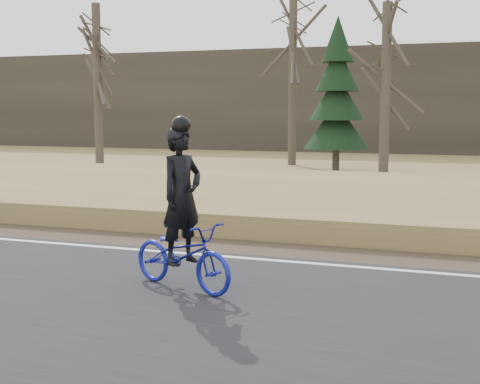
% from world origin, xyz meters
% --- Properties ---
extents(ground, '(120.00, 120.00, 0.00)m').
position_xyz_m(ground, '(0.00, 0.00, 0.00)').
color(ground, olive).
rests_on(ground, ground).
extents(road, '(120.00, 6.00, 0.06)m').
position_xyz_m(road, '(0.00, -2.50, 0.03)').
color(road, black).
rests_on(road, ground).
extents(edge_line, '(120.00, 0.12, 0.01)m').
position_xyz_m(edge_line, '(0.00, 0.20, 0.07)').
color(edge_line, silver).
rests_on(edge_line, road).
extents(shoulder, '(120.00, 1.60, 0.04)m').
position_xyz_m(shoulder, '(0.00, 1.20, 0.02)').
color(shoulder, '#473A2B').
rests_on(shoulder, ground).
extents(embankment, '(120.00, 5.00, 0.44)m').
position_xyz_m(embankment, '(0.00, 4.20, 0.22)').
color(embankment, olive).
rests_on(embankment, ground).
extents(ballast, '(120.00, 3.00, 0.45)m').
position_xyz_m(ballast, '(0.00, 8.00, 0.23)').
color(ballast, slate).
rests_on(ballast, ground).
extents(railroad, '(120.00, 2.40, 0.29)m').
position_xyz_m(railroad, '(0.00, 8.00, 0.53)').
color(railroad, black).
rests_on(railroad, ballast).
extents(treeline_backdrop, '(120.00, 4.00, 6.00)m').
position_xyz_m(treeline_backdrop, '(0.00, 30.00, 3.00)').
color(treeline_backdrop, '#383328').
rests_on(treeline_backdrop, ground).
extents(cyclist, '(1.85, 1.20, 2.31)m').
position_xyz_m(cyclist, '(-3.66, -1.80, 0.81)').
color(cyclist, navy).
rests_on(cyclist, road).
extents(bare_tree_far_left, '(0.36, 0.36, 6.77)m').
position_xyz_m(bare_tree_far_left, '(-14.95, 14.63, 3.39)').
color(bare_tree_far_left, '#4B4237').
rests_on(bare_tree_far_left, ground).
extents(bare_tree_left, '(0.36, 0.36, 8.60)m').
position_xyz_m(bare_tree_left, '(-7.80, 19.06, 4.30)').
color(bare_tree_left, '#4B4237').
rests_on(bare_tree_left, ground).
extents(bare_tree_near_left, '(0.36, 0.36, 6.21)m').
position_xyz_m(bare_tree_near_left, '(-3.18, 14.64, 3.11)').
color(bare_tree_near_left, '#4B4237').
rests_on(bare_tree_near_left, ground).
extents(conifer, '(2.60, 2.60, 6.07)m').
position_xyz_m(conifer, '(-5.27, 16.34, 2.87)').
color(conifer, '#4B4237').
rests_on(conifer, ground).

